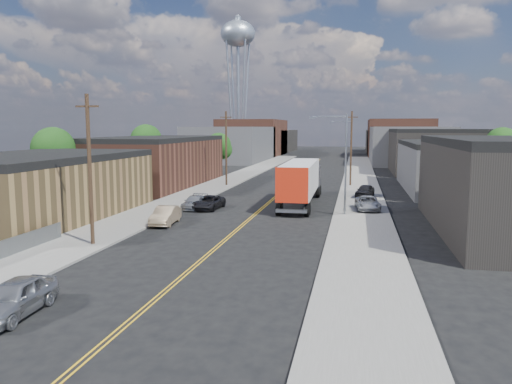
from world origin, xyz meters
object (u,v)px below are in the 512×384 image
at_px(car_left_d, 195,202).
at_px(car_right_lot_c, 365,191).
at_px(water_tower, 238,39).
at_px(semi_truck, 302,180).
at_px(car_right_lot_a, 368,203).
at_px(car_left_c, 208,202).
at_px(car_left_a, 15,297).
at_px(car_left_b, 165,216).
at_px(car_ahead_truck, 302,185).

bearing_deg(car_left_d, car_right_lot_c, 32.14).
bearing_deg(water_tower, semi_truck, -72.08).
height_order(car_left_d, car_right_lot_a, car_right_lot_a).
xyz_separation_m(car_left_c, car_right_lot_c, (14.95, 10.76, 0.18)).
distance_m(water_tower, car_right_lot_c, 85.29).
relative_size(water_tower, car_left_a, 8.12).
bearing_deg(water_tower, car_left_d, -79.48).
xyz_separation_m(water_tower, car_left_c, (17.00, -84.00, -29.99)).
bearing_deg(car_right_lot_a, car_left_c, -177.80).
bearing_deg(car_left_c, semi_truck, 36.04).
bearing_deg(car_left_b, water_tower, 94.57).
height_order(car_left_b, car_left_c, car_left_b).
relative_size(water_tower, semi_truck, 2.19).
distance_m(semi_truck, car_ahead_truck, 10.97).
height_order(semi_truck, car_left_d, semi_truck).
relative_size(water_tower, car_left_d, 8.42).
height_order(semi_truck, car_left_a, semi_truck).
relative_size(water_tower, car_ahead_truck, 7.43).
distance_m(car_left_c, car_left_d, 1.40).
height_order(car_left_a, car_left_c, car_left_a).
height_order(car_left_a, car_right_lot_a, car_left_a).
distance_m(car_left_a, car_ahead_truck, 44.60).
distance_m(car_left_d, car_right_lot_c, 19.58).
distance_m(car_left_d, car_ahead_truck, 18.20).
distance_m(car_left_b, car_ahead_truck, 25.46).
relative_size(car_right_lot_c, car_ahead_truck, 0.81).
height_order(car_left_a, car_left_d, car_left_a).
bearing_deg(water_tower, car_left_a, -81.37).
xyz_separation_m(semi_truck, car_left_b, (-9.70, -13.25, -1.79)).
relative_size(car_left_c, car_ahead_truck, 0.95).
bearing_deg(car_left_b, semi_truck, 48.64).
bearing_deg(car_left_d, semi_truck, 26.81).
bearing_deg(car_left_c, water_tower, 105.67).
height_order(water_tower, car_right_lot_c, water_tower).
distance_m(car_left_c, car_ahead_truck, 17.58).
distance_m(car_left_a, car_left_b, 20.04).
relative_size(water_tower, car_right_lot_c, 9.15).
xyz_separation_m(car_left_b, car_right_lot_a, (16.29, 9.72, 0.06)).
bearing_deg(car_left_c, car_right_lot_a, 10.73).
bearing_deg(water_tower, car_left_b, -80.28).
relative_size(car_left_b, car_left_d, 1.01).
bearing_deg(car_right_lot_c, car_left_b, -117.92).
distance_m(semi_truck, car_left_b, 16.52).
xyz_separation_m(car_left_b, car_left_d, (-0.17, 8.00, -0.09)).
xyz_separation_m(car_right_lot_a, car_right_lot_c, (-0.11, 9.04, 0.04)).
xyz_separation_m(semi_truck, car_right_lot_a, (6.59, -3.53, -1.72)).
bearing_deg(water_tower, car_left_c, -78.56).
bearing_deg(car_right_lot_a, car_left_b, -153.49).
distance_m(water_tower, car_right_lot_a, 93.22).
bearing_deg(car_left_a, semi_truck, 72.26).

